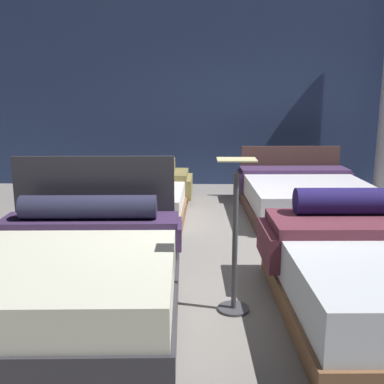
{
  "coord_description": "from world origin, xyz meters",
  "views": [
    {
      "loc": [
        -0.27,
        -4.69,
        1.62
      ],
      "look_at": [
        -0.34,
        0.19,
        0.54
      ],
      "focal_mm": 42.01,
      "sensor_mm": 36.0,
      "label": 1
    }
  ],
  "objects_px": {
    "bed_2": "(130,195)",
    "price_sign": "(235,253)",
    "bed_3": "(305,196)",
    "bed_0": "(75,271)"
  },
  "relations": [
    {
      "from": "bed_2",
      "to": "price_sign",
      "type": "height_order",
      "value": "price_sign"
    },
    {
      "from": "bed_2",
      "to": "bed_3",
      "type": "bearing_deg",
      "value": -0.36
    },
    {
      "from": "bed_3",
      "to": "price_sign",
      "type": "distance_m",
      "value": 3.12
    },
    {
      "from": "bed_0",
      "to": "bed_3",
      "type": "bearing_deg",
      "value": 46.83
    },
    {
      "from": "bed_0",
      "to": "price_sign",
      "type": "distance_m",
      "value": 1.26
    },
    {
      "from": "bed_2",
      "to": "bed_3",
      "type": "distance_m",
      "value": 2.42
    },
    {
      "from": "bed_0",
      "to": "bed_3",
      "type": "distance_m",
      "value": 3.67
    },
    {
      "from": "bed_2",
      "to": "price_sign",
      "type": "xyz_separation_m",
      "value": [
        1.23,
        -2.94,
        0.23
      ]
    },
    {
      "from": "bed_2",
      "to": "price_sign",
      "type": "relative_size",
      "value": 1.77
    },
    {
      "from": "bed_2",
      "to": "price_sign",
      "type": "bearing_deg",
      "value": -66.05
    }
  ]
}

